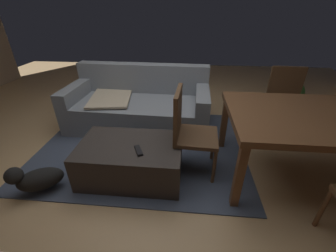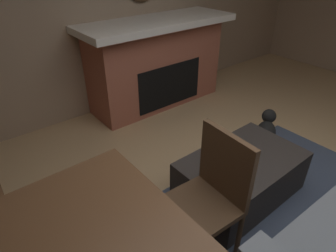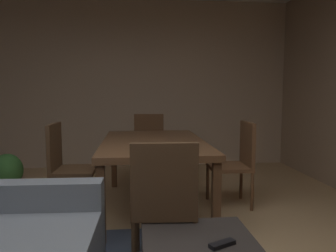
% 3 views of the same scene
% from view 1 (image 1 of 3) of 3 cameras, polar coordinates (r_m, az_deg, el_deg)
% --- Properties ---
extents(floor, '(9.35, 9.35, 0.00)m').
position_cam_1_polar(floor, '(2.73, -5.42, -7.15)').
color(floor, tan).
extents(area_rug, '(2.60, 2.00, 0.01)m').
position_cam_1_polar(area_rug, '(2.86, -6.76, -5.18)').
color(area_rug, '#3D475B').
rests_on(area_rug, ground).
extents(couch, '(2.06, 1.02, 0.85)m').
position_cam_1_polar(couch, '(3.28, -7.68, 5.42)').
color(couch, slate).
rests_on(couch, ground).
extents(ottoman_coffee_table, '(1.05, 0.66, 0.40)m').
position_cam_1_polar(ottoman_coffee_table, '(2.32, -9.75, -8.96)').
color(ottoman_coffee_table, '#2D2826').
rests_on(ottoman_coffee_table, ground).
extents(tv_remote, '(0.11, 0.17, 0.02)m').
position_cam_1_polar(tv_remote, '(2.08, -7.87, -6.52)').
color(tv_remote, black).
rests_on(tv_remote, ottoman_coffee_table).
extents(dining_table, '(1.81, 1.08, 0.74)m').
position_cam_1_polar(dining_table, '(2.51, 36.59, 1.02)').
color(dining_table, brown).
rests_on(dining_table, ground).
extents(dining_chair_north, '(0.46, 0.46, 0.93)m').
position_cam_1_polar(dining_chair_north, '(3.32, 28.73, 6.43)').
color(dining_chair_north, '#513823').
rests_on(dining_chair_north, ground).
extents(dining_chair_west, '(0.46, 0.46, 0.93)m').
position_cam_1_polar(dining_chair_west, '(2.21, 5.32, -0.58)').
color(dining_chair_west, '#513823').
rests_on(dining_chair_west, ground).
extents(potted_plant, '(0.36, 0.36, 0.54)m').
position_cam_1_polar(potted_plant, '(4.23, 30.19, 7.25)').
color(potted_plant, beige).
rests_on(potted_plant, ground).
extents(small_dog, '(0.48, 0.39, 0.30)m').
position_cam_1_polar(small_dog, '(2.46, -31.74, -11.86)').
color(small_dog, black).
rests_on(small_dog, ground).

